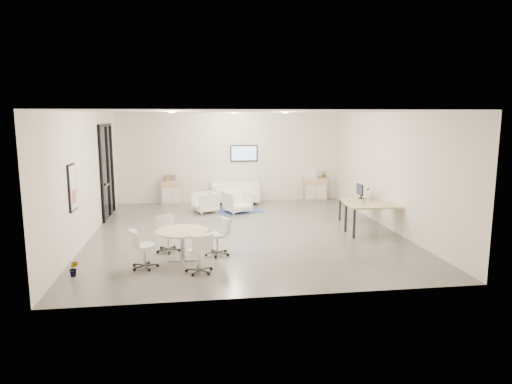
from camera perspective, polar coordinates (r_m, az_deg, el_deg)
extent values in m
cube|color=#57554F|center=(12.46, -1.41, -6.77)|extent=(8.00, 9.00, 0.80)
cube|color=white|center=(11.97, -1.49, 11.94)|extent=(8.00, 9.00, 0.80)
cube|color=silver|center=(16.90, -3.38, 4.45)|extent=(8.00, 0.80, 3.20)
cube|color=silver|center=(7.27, 3.02, -2.39)|extent=(8.00, 0.80, 3.20)
cube|color=silver|center=(12.35, -22.19, 1.86)|extent=(0.80, 9.00, 3.20)
cube|color=silver|center=(13.29, 17.76, 2.61)|extent=(0.80, 9.00, 3.20)
cube|color=black|center=(14.71, -18.15, 2.53)|extent=(0.02, 1.90, 2.85)
cube|color=black|center=(14.61, -18.36, 7.93)|extent=(0.06, 1.90, 0.08)
cube|color=black|center=(13.81, -18.71, 2.08)|extent=(0.06, 0.08, 2.85)
cube|color=black|center=(15.59, -17.51, 2.94)|extent=(0.06, 0.08, 2.85)
cube|color=black|center=(14.85, -17.98, 2.61)|extent=(0.06, 0.07, 2.85)
cube|color=#B2B2B7|center=(14.30, -18.14, 0.83)|extent=(0.04, 0.60, 0.05)
cube|color=black|center=(10.72, -22.01, 0.52)|extent=(0.04, 0.54, 1.04)
cube|color=white|center=(10.71, -21.90, 0.53)|extent=(0.01, 0.46, 0.96)
cube|color=#E15878|center=(10.74, -21.82, -0.53)|extent=(0.01, 0.32, 0.30)
cube|color=black|center=(16.51, -1.52, 4.86)|extent=(0.98, 0.05, 0.58)
cube|color=#93BFFF|center=(16.48, -1.51, 4.85)|extent=(0.90, 0.01, 0.50)
cylinder|color=#FFEAC6|center=(10.89, -10.46, 9.81)|extent=(0.14, 0.14, 0.03)
cylinder|color=#FFEAC6|center=(12.64, 3.74, 9.89)|extent=(0.14, 0.14, 0.03)
cylinder|color=#FFEAC6|center=(14.94, -2.83, 9.85)|extent=(0.14, 0.14, 0.03)
cube|color=tan|center=(16.40, -10.50, -0.03)|extent=(0.74, 0.37, 0.83)
cube|color=white|center=(16.24, -11.12, -0.45)|extent=(0.31, 0.02, 0.50)
cube|color=white|center=(16.22, -9.93, -0.42)|extent=(0.31, 0.02, 0.50)
cube|color=tan|center=(16.98, 7.36, 0.37)|extent=(0.82, 0.38, 0.82)
cube|color=white|center=(16.76, 6.91, -0.03)|extent=(0.35, 0.02, 0.49)
cube|color=white|center=(16.86, 8.15, 0.00)|extent=(0.35, 0.02, 0.49)
cube|color=red|center=(16.34, -11.37, 1.76)|extent=(0.04, 0.14, 0.22)
cube|color=#337FCC|center=(16.33, -11.17, 1.77)|extent=(0.04, 0.14, 0.22)
cube|color=gold|center=(16.33, -10.98, 1.77)|extent=(0.04, 0.14, 0.22)
cube|color=#4CB24C|center=(16.33, -10.79, 1.78)|extent=(0.04, 0.14, 0.22)
cube|color=#CC6619|center=(16.33, -10.59, 1.78)|extent=(0.04, 0.14, 0.22)
cube|color=purple|center=(16.32, -10.40, 1.79)|extent=(0.04, 0.14, 0.22)
cube|color=#E54C7F|center=(16.32, -10.21, 1.79)|extent=(0.04, 0.14, 0.22)
cube|color=teal|center=(16.32, -10.01, 1.80)|extent=(0.04, 0.14, 0.22)
cube|color=white|center=(16.86, 6.77, 2.16)|extent=(0.44, 0.37, 0.26)
cube|color=white|center=(16.84, 6.78, 2.68)|extent=(0.33, 0.28, 0.05)
cube|color=white|center=(16.23, -2.57, -0.53)|extent=(1.73, 0.96, 0.31)
cube|color=white|center=(16.50, -2.68, 0.75)|extent=(1.69, 0.31, 0.31)
cube|color=white|center=(16.15, -5.28, -0.04)|extent=(0.21, 0.85, 0.63)
cube|color=white|center=(16.29, 0.11, 0.08)|extent=(0.21, 0.85, 0.63)
cube|color=navy|center=(14.97, -2.03, -2.38)|extent=(1.60, 1.22, 0.01)
imported|color=white|center=(14.82, -6.38, -1.17)|extent=(0.87, 0.90, 0.72)
imported|color=white|center=(14.70, -2.34, -1.10)|extent=(0.96, 0.93, 0.77)
cube|color=tan|center=(13.70, 13.22, -1.00)|extent=(1.29, 0.65, 0.04)
cube|color=black|center=(13.31, 11.20, -2.71)|extent=(0.05, 0.05, 0.63)
cube|color=black|center=(13.75, 15.89, -2.51)|extent=(0.05, 0.05, 0.63)
cube|color=black|center=(13.82, 10.45, -2.23)|extent=(0.05, 0.05, 0.63)
cube|color=black|center=(14.24, 15.00, -2.06)|extent=(0.05, 0.05, 0.63)
cube|color=tan|center=(12.36, 14.77, -1.66)|extent=(1.54, 0.81, 0.04)
cube|color=black|center=(11.90, 12.17, -3.93)|extent=(0.05, 0.05, 0.74)
cube|color=black|center=(12.45, 18.25, -3.60)|extent=(0.05, 0.05, 0.74)
cube|color=black|center=(12.49, 11.15, -3.25)|extent=(0.05, 0.05, 0.74)
cube|color=black|center=(13.01, 17.00, -2.98)|extent=(0.05, 0.05, 0.74)
cylinder|color=black|center=(13.84, 13.00, -0.78)|extent=(0.20, 0.20, 0.02)
cube|color=black|center=(13.82, 13.02, -0.29)|extent=(0.04, 0.03, 0.24)
cube|color=black|center=(13.77, 12.85, 0.32)|extent=(0.03, 0.50, 0.32)
cylinder|color=tan|center=(9.89, -9.23, -4.86)|extent=(1.12, 1.12, 0.04)
cylinder|color=#B2B2B7|center=(9.98, -9.18, -6.75)|extent=(0.10, 0.10, 0.64)
cube|color=#B2B2B7|center=(10.07, -9.13, -8.43)|extent=(0.65, 0.06, 0.03)
cube|color=#B2B2B7|center=(10.07, -9.13, -8.43)|extent=(0.06, 0.65, 0.03)
imported|color=#3F7F3F|center=(16.97, 8.52, 2.13)|extent=(0.33, 0.35, 0.23)
imported|color=#3F7F3F|center=(9.70, -21.79, -9.37)|extent=(0.18, 0.32, 0.14)
imported|color=white|center=(12.36, 13.17, -1.18)|extent=(0.16, 0.13, 0.14)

